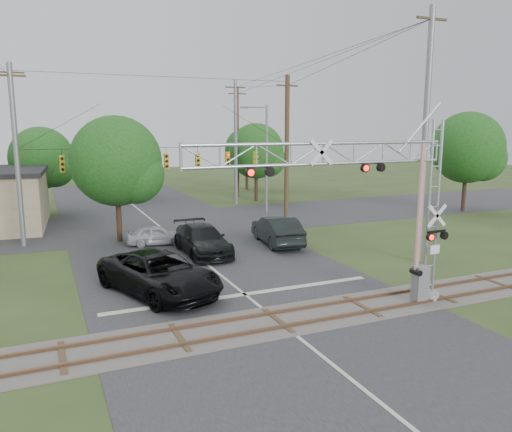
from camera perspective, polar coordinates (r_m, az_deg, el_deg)
name	(u,v)px	position (r m, az deg, el deg)	size (l,w,h in m)	color
ground	(302,341)	(18.58, 5.33, -14.06)	(160.00, 160.00, 0.00)	#303F1D
road_main	(213,269)	(27.23, -4.92, -6.10)	(14.00, 90.00, 0.02)	#29282B
road_cross	(157,224)	(40.39, -11.30, -0.89)	(90.00, 12.00, 0.02)	#29282B
railroad_track	(278,321)	(20.20, 2.54, -11.88)	(90.00, 3.20, 0.17)	#514D46
crossing_gantry	(369,195)	(20.61, 12.80, 2.35)	(11.74, 1.01, 7.92)	gray
traffic_signal_span	(178,155)	(36.04, -8.86, 6.91)	(19.34, 0.36, 11.50)	gray
pickup_black	(159,273)	(23.53, -11.01, -6.45)	(3.18, 6.90, 1.92)	black
car_dark	(202,240)	(30.39, -6.14, -2.72)	(2.44, 6.00, 1.74)	black
sedan_silver	(157,235)	(33.22, -11.29, -2.13)	(1.55, 3.84, 1.31)	silver
suv_dark	(277,230)	(32.73, 2.42, -1.62)	(1.98, 5.69, 1.87)	black
streetlight	(265,153)	(44.17, 1.00, 7.16)	(2.53, 0.26, 9.50)	gray
utility_poles	(189,143)	(39.13, -7.66, 8.27)	(24.80, 29.87, 13.93)	#3E311C
treeline	(122,150)	(47.58, -15.02, 7.25)	(59.30, 28.85, 9.89)	#362418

